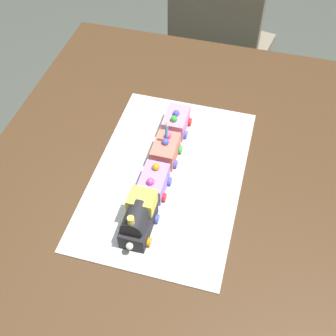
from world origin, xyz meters
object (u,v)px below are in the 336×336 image
at_px(cake_locomotive, 139,218).
at_px(cake_car_flatbed_bubblegum, 176,122).
at_px(birthday_candle, 167,130).
at_px(dining_table, 156,209).
at_px(chair, 219,51).
at_px(cake_car_tanker_coral, 166,150).
at_px(cake_car_gondola_lavender, 154,182).

distance_m(cake_locomotive, cake_car_flatbed_bubblegum, 0.36).
bearing_deg(birthday_candle, cake_locomotive, 180.00).
relative_size(dining_table, chair, 1.63).
height_order(chair, birthday_candle, birthday_candle).
bearing_deg(cake_car_tanker_coral, birthday_candle, 0.00).
bearing_deg(birthday_candle, cake_car_tanker_coral, -180.00).
height_order(cake_car_gondola_lavender, cake_car_tanker_coral, same).
bearing_deg(birthday_candle, dining_table, 179.57).
distance_m(cake_car_gondola_lavender, cake_car_tanker_coral, 0.12).
bearing_deg(cake_car_gondola_lavender, birthday_candle, 0.00).
bearing_deg(chair, cake_car_gondola_lavender, 100.42).
height_order(cake_car_tanker_coral, birthday_candle, birthday_candle).
bearing_deg(cake_locomotive, birthday_candle, 0.00).
bearing_deg(cake_car_flatbed_bubblegum, cake_locomotive, 180.00).
relative_size(cake_locomotive, cake_car_flatbed_bubblegum, 1.40).
bearing_deg(cake_car_flatbed_bubblegum, dining_table, 179.78).
xyz_separation_m(cake_car_tanker_coral, birthday_candle, (0.01, 0.00, 0.07)).
height_order(dining_table, cake_car_gondola_lavender, cake_car_gondola_lavender).
height_order(cake_car_gondola_lavender, birthday_candle, birthday_candle).
bearing_deg(cake_locomotive, cake_car_tanker_coral, -0.00).
bearing_deg(cake_car_flatbed_bubblegum, cake_car_gondola_lavender, 180.00).
bearing_deg(chair, cake_car_tanker_coral, 100.43).
xyz_separation_m(cake_car_gondola_lavender, birthday_candle, (0.13, 0.00, 0.07)).
xyz_separation_m(chair, cake_car_flatbed_bubblegum, (-0.81, -0.00, 0.30)).
xyz_separation_m(cake_locomotive, cake_car_gondola_lavender, (0.13, -0.00, -0.02)).
xyz_separation_m(dining_table, cake_car_gondola_lavender, (-0.01, -0.00, 0.14)).
height_order(cake_locomotive, cake_car_tanker_coral, cake_locomotive).
bearing_deg(chair, cake_locomotive, 100.42).
relative_size(cake_car_gondola_lavender, cake_car_flatbed_bubblegum, 1.00).
relative_size(cake_car_gondola_lavender, birthday_candle, 1.75).
height_order(dining_table, cake_car_tanker_coral, cake_car_tanker_coral).
distance_m(cake_locomotive, cake_car_tanker_coral, 0.25).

